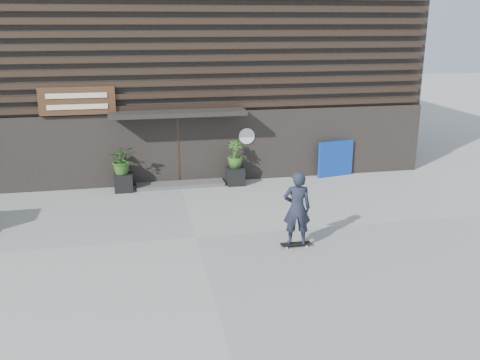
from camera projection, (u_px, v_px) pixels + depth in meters
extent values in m
plane|color=#9B9993|center=(196.00, 237.00, 13.71)|extent=(80.00, 80.00, 0.00)
cube|color=#4A4947|center=(180.00, 184.00, 18.01)|extent=(3.00, 0.80, 0.12)
cube|color=black|center=(124.00, 182.00, 17.39)|extent=(0.60, 0.60, 0.60)
imported|color=#2D591E|center=(122.00, 160.00, 17.17)|extent=(0.86, 0.75, 0.96)
cube|color=black|center=(235.00, 176.00, 18.10)|extent=(0.60, 0.60, 0.60)
imported|color=#2D591E|center=(235.00, 154.00, 17.88)|extent=(0.54, 0.54, 0.96)
cube|color=#0B3196|center=(336.00, 159.00, 18.99)|extent=(1.39, 0.39, 1.30)
cube|color=black|center=(166.00, 57.00, 21.93)|extent=(18.00, 10.00, 8.00)
cube|color=black|center=(178.00, 148.00, 17.98)|extent=(18.00, 0.12, 2.50)
cube|color=#38281E|center=(177.00, 107.00, 17.50)|extent=(17.60, 0.08, 0.18)
cube|color=#38281E|center=(177.00, 95.00, 17.39)|extent=(17.60, 0.08, 0.18)
cube|color=#38281E|center=(176.00, 83.00, 17.27)|extent=(17.60, 0.08, 0.18)
cube|color=#38281E|center=(176.00, 71.00, 17.16)|extent=(17.60, 0.08, 0.18)
cube|color=#38281E|center=(175.00, 59.00, 17.04)|extent=(17.60, 0.08, 0.18)
cube|color=#38281E|center=(175.00, 47.00, 16.93)|extent=(17.60, 0.08, 0.18)
cube|color=#38281E|center=(174.00, 34.00, 16.82)|extent=(17.60, 0.08, 0.18)
cube|color=#38281E|center=(174.00, 22.00, 16.70)|extent=(17.60, 0.08, 0.18)
cube|color=#38281E|center=(174.00, 9.00, 16.59)|extent=(17.60, 0.08, 0.18)
cube|color=black|center=(178.00, 113.00, 17.19)|extent=(4.50, 1.00, 0.15)
cube|color=black|center=(178.00, 150.00, 18.16)|extent=(2.40, 0.30, 2.30)
cube|color=#38281E|center=(178.00, 151.00, 17.99)|extent=(0.06, 0.10, 2.30)
cube|color=#472B19|center=(77.00, 101.00, 16.74)|extent=(2.40, 0.10, 0.90)
cube|color=beige|center=(76.00, 96.00, 16.62)|extent=(1.90, 0.02, 0.16)
cube|color=beige|center=(77.00, 107.00, 16.73)|extent=(1.90, 0.02, 0.16)
cylinder|color=white|center=(247.00, 136.00, 18.25)|extent=(0.56, 0.03, 0.56)
cube|color=black|center=(296.00, 244.00, 13.11)|extent=(0.78, 0.20, 0.02)
cylinder|color=#B6B6B1|center=(287.00, 248.00, 12.99)|extent=(0.06, 0.03, 0.06)
cylinder|color=#ACACA7|center=(285.00, 245.00, 13.18)|extent=(0.06, 0.03, 0.06)
cylinder|color=beige|center=(307.00, 246.00, 13.09)|extent=(0.06, 0.03, 0.06)
cylinder|color=beige|center=(304.00, 243.00, 13.27)|extent=(0.06, 0.03, 0.06)
imported|color=black|center=(297.00, 208.00, 12.84)|extent=(0.76, 0.57, 1.88)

